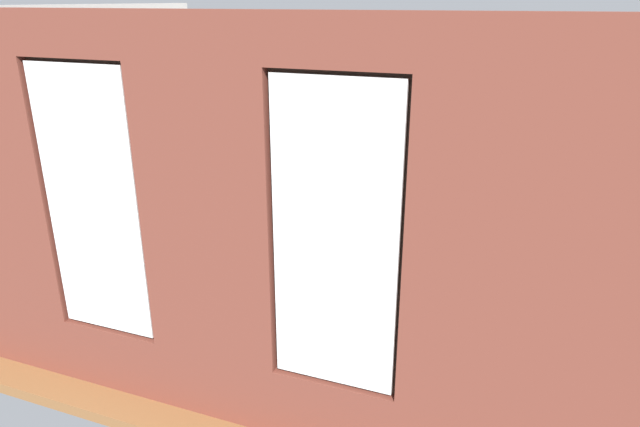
{
  "coord_description": "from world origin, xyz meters",
  "views": [
    {
      "loc": [
        -2.1,
        5.64,
        3.14
      ],
      "look_at": [
        -0.09,
        0.4,
        1.02
      ],
      "focal_mm": 32.0,
      "sensor_mm": 36.0,
      "label": 1
    }
  ],
  "objects_px": {
    "tv_flatscreen": "(123,185)",
    "potted_plant_foreground_right": "(218,175)",
    "cup_ceramic": "(334,245)",
    "potted_plant_between_couches": "(362,347)",
    "coffee_table": "(347,259)",
    "candle_jar": "(387,252)",
    "remote_gray": "(347,254)",
    "couch_by_window": "(214,326)",
    "couch_left": "(545,285)",
    "media_console": "(129,232)",
    "table_plant_small": "(304,241)",
    "potted_plant_beside_window_right": "(44,256)",
    "papasan_chair": "(376,203)",
    "potted_plant_corner_near_left": "(560,223)"
  },
  "relations": [
    {
      "from": "tv_flatscreen",
      "to": "potted_plant_foreground_right",
      "type": "height_order",
      "value": "tv_flatscreen"
    },
    {
      "from": "cup_ceramic",
      "to": "potted_plant_between_couches",
      "type": "bearing_deg",
      "value": 116.79
    },
    {
      "from": "coffee_table",
      "to": "candle_jar",
      "type": "relative_size",
      "value": 14.74
    },
    {
      "from": "coffee_table",
      "to": "remote_gray",
      "type": "distance_m",
      "value": 0.06
    },
    {
      "from": "remote_gray",
      "to": "potted_plant_foreground_right",
      "type": "height_order",
      "value": "potted_plant_foreground_right"
    },
    {
      "from": "couch_by_window",
      "to": "couch_left",
      "type": "distance_m",
      "value": 3.43
    },
    {
      "from": "media_console",
      "to": "potted_plant_between_couches",
      "type": "relative_size",
      "value": 0.98
    },
    {
      "from": "couch_by_window",
      "to": "potted_plant_between_couches",
      "type": "height_order",
      "value": "potted_plant_between_couches"
    },
    {
      "from": "candle_jar",
      "to": "table_plant_small",
      "type": "xyz_separation_m",
      "value": [
        0.89,
        0.26,
        0.1
      ]
    },
    {
      "from": "potted_plant_beside_window_right",
      "to": "potted_plant_foreground_right",
      "type": "relative_size",
      "value": 1.72
    },
    {
      "from": "potted_plant_foreground_right",
      "to": "coffee_table",
      "type": "bearing_deg",
      "value": 146.07
    },
    {
      "from": "table_plant_small",
      "to": "remote_gray",
      "type": "xyz_separation_m",
      "value": [
        -0.46,
        -0.12,
        -0.14
      ]
    },
    {
      "from": "table_plant_small",
      "to": "media_console",
      "type": "height_order",
      "value": "table_plant_small"
    },
    {
      "from": "couch_left",
      "to": "tv_flatscreen",
      "type": "relative_size",
      "value": 1.5
    },
    {
      "from": "media_console",
      "to": "table_plant_small",
      "type": "bearing_deg",
      "value": 176.63
    },
    {
      "from": "cup_ceramic",
      "to": "table_plant_small",
      "type": "height_order",
      "value": "table_plant_small"
    },
    {
      "from": "candle_jar",
      "to": "papasan_chair",
      "type": "height_order",
      "value": "papasan_chair"
    },
    {
      "from": "candle_jar",
      "to": "papasan_chair",
      "type": "xyz_separation_m",
      "value": [
        0.6,
        -1.68,
        -0.05
      ]
    },
    {
      "from": "potted_plant_corner_near_left",
      "to": "table_plant_small",
      "type": "bearing_deg",
      "value": 36.59
    },
    {
      "from": "cup_ceramic",
      "to": "media_console",
      "type": "relative_size",
      "value": 0.09
    },
    {
      "from": "couch_by_window",
      "to": "potted_plant_foreground_right",
      "type": "xyz_separation_m",
      "value": [
        2.02,
        -3.51,
        0.24
      ]
    },
    {
      "from": "papasan_chair",
      "to": "candle_jar",
      "type": "bearing_deg",
      "value": 109.74
    },
    {
      "from": "cup_ceramic",
      "to": "potted_plant_corner_near_left",
      "type": "height_order",
      "value": "potted_plant_corner_near_left"
    },
    {
      "from": "coffee_table",
      "to": "potted_plant_between_couches",
      "type": "distance_m",
      "value": 1.75
    },
    {
      "from": "candle_jar",
      "to": "remote_gray",
      "type": "xyz_separation_m",
      "value": [
        0.43,
        0.14,
        -0.04
      ]
    },
    {
      "from": "table_plant_small",
      "to": "potted_plant_between_couches",
      "type": "height_order",
      "value": "potted_plant_between_couches"
    },
    {
      "from": "media_console",
      "to": "tv_flatscreen",
      "type": "xyz_separation_m",
      "value": [
        -0.0,
        -0.0,
        0.66
      ]
    },
    {
      "from": "remote_gray",
      "to": "tv_flatscreen",
      "type": "height_order",
      "value": "tv_flatscreen"
    },
    {
      "from": "tv_flatscreen",
      "to": "potted_plant_foreground_right",
      "type": "xyz_separation_m",
      "value": [
        -0.3,
        -1.81,
        -0.35
      ]
    },
    {
      "from": "couch_by_window",
      "to": "tv_flatscreen",
      "type": "bearing_deg",
      "value": -36.26
    },
    {
      "from": "candle_jar",
      "to": "table_plant_small",
      "type": "relative_size",
      "value": 0.37
    },
    {
      "from": "couch_by_window",
      "to": "potted_plant_beside_window_right",
      "type": "bearing_deg",
      "value": 2.83
    },
    {
      "from": "potted_plant_beside_window_right",
      "to": "potted_plant_corner_near_left",
      "type": "height_order",
      "value": "potted_plant_beside_window_right"
    },
    {
      "from": "tv_flatscreen",
      "to": "cup_ceramic",
      "type": "bearing_deg",
      "value": -178.63
    },
    {
      "from": "coffee_table",
      "to": "potted_plant_beside_window_right",
      "type": "height_order",
      "value": "potted_plant_beside_window_right"
    },
    {
      "from": "cup_ceramic",
      "to": "media_console",
      "type": "xyz_separation_m",
      "value": [
        2.85,
        0.07,
        -0.24
      ]
    },
    {
      "from": "couch_by_window",
      "to": "table_plant_small",
      "type": "bearing_deg",
      "value": -99.41
    },
    {
      "from": "couch_left",
      "to": "remote_gray",
      "type": "bearing_deg",
      "value": -85.92
    },
    {
      "from": "potted_plant_between_couches",
      "to": "potted_plant_foreground_right",
      "type": "relative_size",
      "value": 1.39
    },
    {
      "from": "cup_ceramic",
      "to": "table_plant_small",
      "type": "relative_size",
      "value": 0.38
    },
    {
      "from": "couch_left",
      "to": "tv_flatscreen",
      "type": "bearing_deg",
      "value": -90.85
    },
    {
      "from": "candle_jar",
      "to": "potted_plant_foreground_right",
      "type": "xyz_separation_m",
      "value": [
        3.17,
        -1.7,
        0.07
      ]
    },
    {
      "from": "cup_ceramic",
      "to": "potted_plant_beside_window_right",
      "type": "xyz_separation_m",
      "value": [
        2.37,
        1.86,
        0.27
      ]
    },
    {
      "from": "media_console",
      "to": "remote_gray",
      "type": "bearing_deg",
      "value": 179.43
    },
    {
      "from": "cup_ceramic",
      "to": "papasan_chair",
      "type": "relative_size",
      "value": 0.09
    },
    {
      "from": "couch_by_window",
      "to": "papasan_chair",
      "type": "distance_m",
      "value": 3.53
    },
    {
      "from": "table_plant_small",
      "to": "media_console",
      "type": "xyz_separation_m",
      "value": [
        2.58,
        -0.15,
        -0.34
      ]
    },
    {
      "from": "remote_gray",
      "to": "potted_plant_beside_window_right",
      "type": "xyz_separation_m",
      "value": [
        2.56,
        1.76,
        0.31
      ]
    },
    {
      "from": "couch_left",
      "to": "potted_plant_foreground_right",
      "type": "xyz_separation_m",
      "value": [
        4.84,
        -1.56,
        0.23
      ]
    },
    {
      "from": "potted_plant_corner_near_left",
      "to": "remote_gray",
      "type": "bearing_deg",
      "value": 40.09
    }
  ]
}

